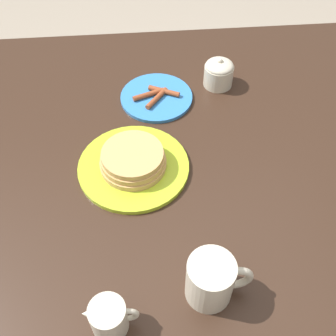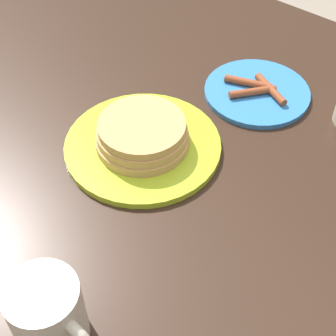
% 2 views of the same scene
% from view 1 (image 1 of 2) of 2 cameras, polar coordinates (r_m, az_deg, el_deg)
% --- Properties ---
extents(ground_plane, '(8.00, 8.00, 0.00)m').
position_cam_1_polar(ground_plane, '(1.69, -4.11, -16.16)').
color(ground_plane, gray).
extents(dining_table, '(1.45, 1.08, 0.77)m').
position_cam_1_polar(dining_table, '(1.11, -6.02, -2.43)').
color(dining_table, '#332116').
rests_on(dining_table, ground_plane).
extents(pancake_plate, '(0.26, 0.26, 0.06)m').
position_cam_1_polar(pancake_plate, '(0.99, -4.74, 0.72)').
color(pancake_plate, '#AAC628').
rests_on(pancake_plate, dining_table).
extents(side_plate_bacon, '(0.20, 0.20, 0.02)m').
position_cam_1_polar(side_plate_bacon, '(1.17, -1.58, 9.59)').
color(side_plate_bacon, '#337AC6').
rests_on(side_plate_bacon, dining_table).
extents(coffee_mug, '(0.13, 0.09, 0.10)m').
position_cam_1_polar(coffee_mug, '(0.80, 5.97, -14.80)').
color(coffee_mug, beige).
rests_on(coffee_mug, dining_table).
extents(creamer_pitcher, '(0.10, 0.07, 0.08)m').
position_cam_1_polar(creamer_pitcher, '(0.79, -8.08, -19.43)').
color(creamer_pitcher, beige).
rests_on(creamer_pitcher, dining_table).
extents(sugar_bowl, '(0.08, 0.08, 0.09)m').
position_cam_1_polar(sugar_bowl, '(1.21, 6.89, 12.70)').
color(sugar_bowl, beige).
rests_on(sugar_bowl, dining_table).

